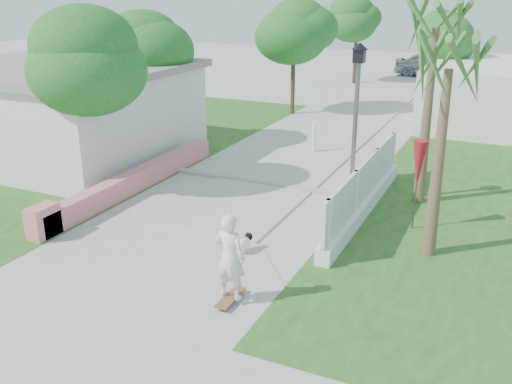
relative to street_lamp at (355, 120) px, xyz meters
The scene contains 22 objects.
ground 6.67m from the street_lamp, 117.80° to the right, with size 90.00×90.00×0.00m, color #B7B7B2.
path_strip 14.98m from the street_lamp, 101.31° to the left, with size 3.20×36.00×0.06m, color #B7B7B2.
curb 3.78m from the street_lamp, behind, with size 6.50×0.25×0.10m, color #999993.
grass_left 10.49m from the street_lamp, 165.83° to the left, with size 8.00×20.00×0.01m, color #23551A.
grass_right 5.38m from the street_lamp, 31.37° to the left, with size 8.00×20.00×0.01m, color #23551A.
pink_wall 6.83m from the street_lamp, 162.57° to the right, with size 0.45×8.20×0.80m.
house_left 10.94m from the street_lamp, behind, with size 8.40×7.40×3.23m.
lattice_fence 2.01m from the street_lamp, 44.82° to the right, with size 0.35×7.00×1.50m.
building_right 12.93m from the street_lamp, 76.07° to the left, with size 6.00×8.00×2.60m, color silver.
street_lamp is the anchor object (origin of this frame).
bollard 5.56m from the street_lamp, 120.96° to the left, with size 0.14×0.14×1.09m.
patio_umbrella 2.27m from the street_lamp, 27.76° to the right, with size 0.36×0.36×2.30m.
tree_left_near 7.92m from the street_lamp, 161.15° to the right, with size 3.60×3.60×5.28m.
tree_left_mid 8.96m from the street_lamp, 160.42° to the left, with size 3.20×3.20×4.85m.
tree_path_left 12.10m from the street_lamp, 119.30° to the left, with size 3.40×3.40×5.23m.
tree_path_right 14.52m from the street_lamp, 88.74° to the left, with size 3.00×3.00×4.79m.
tree_path_far 21.30m from the street_lamp, 105.50° to the left, with size 3.20×3.20×5.17m.
palm_far 2.85m from the street_lamp, 30.47° to the left, with size 1.80×1.80×5.30m.
palm_near 3.72m from the street_lamp, 42.61° to the right, with size 1.80×1.80×4.70m.
skateboarder 5.63m from the street_lamp, 100.51° to the right, with size 1.06×2.75×1.84m.
dog 4.76m from the street_lamp, 109.05° to the right, with size 0.35×0.63×0.43m.
parked_car 25.01m from the street_lamp, 93.91° to the left, with size 1.88×4.66×1.59m, color #A7AAAF.
Camera 1 is at (6.80, -9.20, 5.83)m, focal length 40.00 mm.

